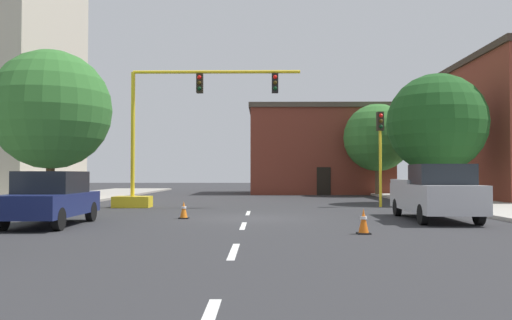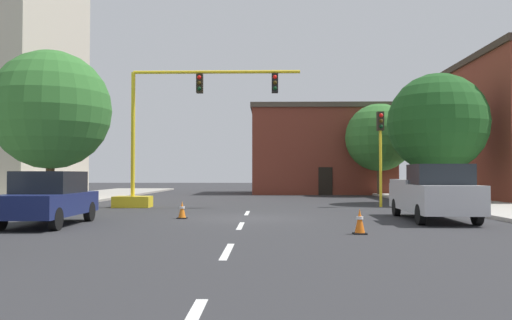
% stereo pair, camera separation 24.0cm
% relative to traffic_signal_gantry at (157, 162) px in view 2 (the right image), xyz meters
% --- Properties ---
extents(ground_plane, '(160.00, 160.00, 0.00)m').
position_rel_traffic_signal_gantry_xyz_m(ground_plane, '(4.67, -6.25, -2.25)').
color(ground_plane, '#2D2D30').
extents(sidewalk_left, '(6.00, 56.00, 0.14)m').
position_rel_traffic_signal_gantry_xyz_m(sidewalk_left, '(-7.44, 1.75, -2.18)').
color(sidewalk_left, '#9E998E').
rests_on(sidewalk_left, ground_plane).
extents(sidewalk_right, '(6.00, 56.00, 0.14)m').
position_rel_traffic_signal_gantry_xyz_m(sidewalk_right, '(16.77, 1.75, -2.18)').
color(sidewalk_right, '#B2ADA3').
rests_on(sidewalk_right, ground_plane).
extents(lane_stripe_seg_1, '(0.16, 2.40, 0.01)m').
position_rel_traffic_signal_gantry_xyz_m(lane_stripe_seg_1, '(4.67, -14.75, -2.25)').
color(lane_stripe_seg_1, silver).
rests_on(lane_stripe_seg_1, ground_plane).
extents(lane_stripe_seg_2, '(0.16, 2.40, 0.01)m').
position_rel_traffic_signal_gantry_xyz_m(lane_stripe_seg_2, '(4.67, -9.25, -2.25)').
color(lane_stripe_seg_2, silver).
rests_on(lane_stripe_seg_2, ground_plane).
extents(lane_stripe_seg_3, '(0.16, 2.40, 0.01)m').
position_rel_traffic_signal_gantry_xyz_m(lane_stripe_seg_3, '(4.67, -3.75, -2.25)').
color(lane_stripe_seg_3, silver).
rests_on(lane_stripe_seg_3, ground_plane).
extents(building_brick_center, '(11.85, 9.11, 7.37)m').
position_rel_traffic_signal_gantry_xyz_m(building_brick_center, '(10.09, 19.80, 1.44)').
color(building_brick_center, brown).
rests_on(building_brick_center, ground_plane).
extents(traffic_signal_gantry, '(9.24, 1.20, 6.83)m').
position_rel_traffic_signal_gantry_xyz_m(traffic_signal_gantry, '(0.00, 0.00, 0.00)').
color(traffic_signal_gantry, yellow).
rests_on(traffic_signal_gantry, ground_plane).
extents(traffic_light_pole_right, '(0.32, 0.47, 4.80)m').
position_rel_traffic_signal_gantry_xyz_m(traffic_light_pole_right, '(11.23, 0.54, 1.27)').
color(traffic_light_pole_right, yellow).
rests_on(traffic_light_pole_right, ground_plane).
extents(tree_right_far, '(5.12, 5.12, 6.99)m').
position_rel_traffic_signal_gantry_xyz_m(tree_right_far, '(13.99, 13.84, 2.17)').
color(tree_right_far, brown).
rests_on(tree_right_far, ground_plane).
extents(tree_right_mid, '(5.46, 5.46, 7.19)m').
position_rel_traffic_signal_gantry_xyz_m(tree_right_mid, '(14.90, 2.97, 2.20)').
color(tree_right_mid, '#4C3823').
rests_on(tree_right_mid, ground_plane).
extents(tree_left_near, '(5.13, 5.13, 7.01)m').
position_rel_traffic_signal_gantry_xyz_m(tree_left_near, '(-3.86, -3.53, 2.18)').
color(tree_left_near, '#4C3823').
rests_on(tree_left_near, ground_plane).
extents(pickup_truck_silver, '(2.16, 5.46, 1.99)m').
position_rel_traffic_signal_gantry_xyz_m(pickup_truck_silver, '(11.45, -7.09, -1.28)').
color(pickup_truck_silver, '#BCBCC1').
rests_on(pickup_truck_silver, ground_plane).
extents(sedan_navy_near_left, '(1.94, 4.53, 1.74)m').
position_rel_traffic_signal_gantry_xyz_m(sedan_navy_near_left, '(-1.51, -9.22, -1.37)').
color(sedan_navy_near_left, navy).
rests_on(sedan_navy_near_left, ground_plane).
extents(traffic_cone_roadside_a, '(0.36, 0.36, 0.70)m').
position_rel_traffic_signal_gantry_xyz_m(traffic_cone_roadside_a, '(8.07, -11.46, -1.91)').
color(traffic_cone_roadside_a, black).
rests_on(traffic_cone_roadside_a, ground_plane).
extents(traffic_cone_roadside_b, '(0.36, 0.36, 0.64)m').
position_rel_traffic_signal_gantry_xyz_m(traffic_cone_roadside_b, '(2.36, -6.55, -1.94)').
color(traffic_cone_roadside_b, black).
rests_on(traffic_cone_roadside_b, ground_plane).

